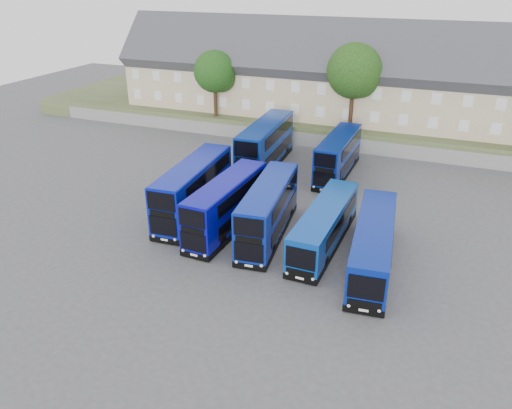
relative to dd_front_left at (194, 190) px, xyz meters
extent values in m
plane|color=#4C4C51|center=(5.91, -4.21, -2.07)|extent=(120.00, 120.00, 0.00)
cube|color=slate|center=(5.91, 19.79, -1.32)|extent=(70.00, 0.40, 1.50)
cube|color=#4A522E|center=(5.91, 29.79, -1.07)|extent=(80.00, 20.00, 2.00)
cube|color=tan|center=(-18.09, 25.79, 2.93)|extent=(6.00, 8.00, 6.00)
cube|color=#3B3B40|center=(-18.09, 25.79, 5.93)|extent=(6.00, 10.40, 10.40)
cube|color=brown|center=(-16.59, 25.79, 9.77)|extent=(0.60, 0.90, 1.40)
cube|color=tan|center=(-12.09, 25.79, 2.93)|extent=(6.00, 8.00, 6.00)
cube|color=#3B3B40|center=(-12.09, 25.79, 5.93)|extent=(6.00, 10.40, 10.40)
cube|color=brown|center=(-10.59, 25.79, 9.77)|extent=(0.60, 0.90, 1.40)
cube|color=tan|center=(-6.09, 25.79, 2.93)|extent=(6.00, 8.00, 6.00)
cube|color=#3B3B40|center=(-6.09, 25.79, 5.93)|extent=(6.00, 10.40, 10.40)
cube|color=brown|center=(-4.59, 25.79, 9.77)|extent=(0.60, 0.90, 1.40)
cube|color=tan|center=(-0.09, 25.79, 2.93)|extent=(6.00, 8.00, 6.00)
cube|color=#3B3B40|center=(-0.09, 25.79, 5.93)|extent=(6.00, 10.40, 10.40)
cube|color=brown|center=(1.41, 25.79, 9.77)|extent=(0.60, 0.90, 1.40)
cube|color=tan|center=(5.91, 25.79, 2.93)|extent=(6.00, 8.00, 6.00)
cube|color=#3B3B40|center=(5.91, 25.79, 5.93)|extent=(6.00, 10.40, 10.40)
cube|color=brown|center=(7.41, 25.79, 9.77)|extent=(0.60, 0.90, 1.40)
cube|color=tan|center=(11.91, 25.79, 2.93)|extent=(6.00, 8.00, 6.00)
cube|color=#3B3B40|center=(11.91, 25.79, 5.93)|extent=(6.00, 10.40, 10.40)
cube|color=brown|center=(13.41, 25.79, 9.77)|extent=(0.60, 0.90, 1.40)
cube|color=tan|center=(17.91, 25.79, 2.93)|extent=(6.00, 8.00, 6.00)
cube|color=#3B3B40|center=(17.91, 25.79, 5.93)|extent=(6.00, 10.40, 10.40)
cube|color=brown|center=(19.41, 25.79, 9.77)|extent=(0.60, 0.90, 1.40)
cube|color=#08169F|center=(0.00, 0.03, 0.21)|extent=(3.05, 10.66, 3.86)
cube|color=black|center=(0.00, 0.03, -1.77)|extent=(3.09, 10.70, 0.45)
cube|color=black|center=(0.34, -5.26, -0.58)|extent=(2.09, 0.19, 1.44)
cube|color=black|center=(0.34, -5.26, 1.33)|extent=(2.09, 0.19, 1.34)
cylinder|color=black|center=(-0.85, -3.10, -1.57)|extent=(0.36, 1.02, 1.00)
cube|color=#080AA0|center=(3.52, -1.43, 0.06)|extent=(2.66, 9.87, 3.56)
cube|color=black|center=(3.52, -1.43, -1.77)|extent=(2.70, 9.91, 0.45)
cube|color=black|center=(3.30, -6.34, -0.69)|extent=(1.92, 0.15, 1.33)
cube|color=black|center=(3.30, -6.34, 1.09)|extent=(1.92, 0.15, 1.24)
cylinder|color=black|center=(2.44, -4.07, -1.57)|extent=(0.34, 1.01, 1.00)
cube|color=#082196|center=(6.75, -1.24, 0.10)|extent=(3.30, 10.16, 3.64)
cube|color=black|center=(6.75, -1.24, -1.77)|extent=(3.34, 10.20, 0.45)
cube|color=black|center=(7.28, -6.23, -0.66)|extent=(1.96, 0.26, 1.36)
cube|color=black|center=(7.28, -6.23, 1.15)|extent=(1.96, 0.26, 1.27)
cylinder|color=black|center=(6.07, -4.11, -1.57)|extent=(0.40, 1.03, 1.00)
cube|color=#082E94|center=(1.49, 12.19, 0.31)|extent=(2.96, 11.11, 4.06)
cube|color=black|center=(1.49, 12.19, -1.77)|extent=(3.01, 11.15, 0.45)
cube|color=black|center=(1.72, 6.66, -0.51)|extent=(2.20, 0.15, 1.50)
cube|color=black|center=(1.72, 6.66, 1.49)|extent=(2.20, 0.15, 1.40)
cylinder|color=black|center=(0.53, 8.84, -1.57)|extent=(0.34, 1.01, 1.00)
cube|color=navy|center=(8.70, 12.48, 0.05)|extent=(2.37, 9.73, 3.53)
cube|color=black|center=(8.70, 12.48, -1.77)|extent=(2.41, 9.77, 0.45)
cube|color=black|center=(8.61, 7.60, -0.70)|extent=(1.90, 0.09, 1.32)
cube|color=black|center=(8.61, 7.60, 1.06)|extent=(1.90, 0.09, 1.23)
cylinder|color=black|center=(7.70, 9.85, -1.57)|extent=(0.32, 1.01, 1.00)
cube|color=#083CA2|center=(10.93, -1.03, -0.43)|extent=(2.50, 10.71, 2.58)
cube|color=black|center=(10.93, -1.03, -1.77)|extent=(2.54, 10.75, 0.45)
cube|color=black|center=(10.78, -6.38, -0.25)|extent=(1.92, 0.11, 1.42)
cylinder|color=black|center=(9.88, -4.13, -1.57)|extent=(0.33, 1.01, 1.00)
cube|color=navy|center=(14.58, -2.56, -0.35)|extent=(3.39, 11.38, 2.73)
cube|color=black|center=(14.58, -2.56, -1.77)|extent=(3.44, 11.42, 0.45)
cube|color=black|center=(15.11, -8.17, -0.15)|extent=(2.03, 0.25, 1.49)
cylinder|color=black|center=(13.89, -6.05, -1.57)|extent=(0.39, 1.02, 1.00)
cylinder|color=#382314|center=(-8.09, 20.79, 1.81)|extent=(0.44, 0.44, 3.75)
sphere|color=#184011|center=(-8.09, 20.79, 5.18)|extent=(4.80, 4.80, 4.80)
sphere|color=#184011|center=(-7.49, 21.19, 4.43)|extent=(3.30, 3.30, 3.30)
cylinder|color=#382314|center=(7.91, 21.29, 2.18)|extent=(0.44, 0.44, 4.50)
sphere|color=black|center=(7.91, 21.29, 6.23)|extent=(5.76, 5.76, 5.76)
sphere|color=black|center=(8.51, 21.69, 5.33)|extent=(3.96, 3.96, 3.96)
camera|label=1|loc=(17.92, -31.76, 15.81)|focal=35.00mm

